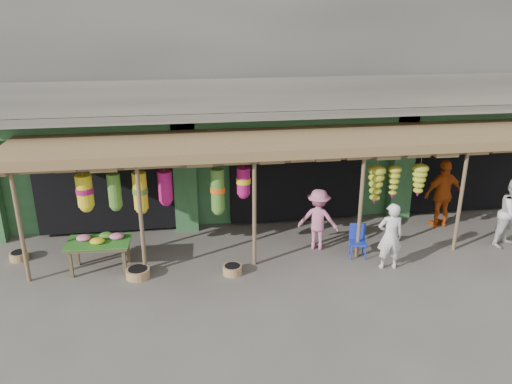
{
  "coord_description": "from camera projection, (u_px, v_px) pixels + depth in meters",
  "views": [
    {
      "loc": [
        -3.05,
        -10.46,
        5.59
      ],
      "look_at": [
        -1.28,
        1.0,
        1.36
      ],
      "focal_mm": 35.0,
      "sensor_mm": 36.0,
      "label": 1
    }
  ],
  "objects": [
    {
      "name": "person_shopper",
      "position": [
        318.0,
        219.0,
        12.21
      ],
      "size": [
        1.14,
        0.92,
        1.55
      ],
      "primitive_type": "imported",
      "rotation": [
        0.0,
        0.0,
        2.74
      ],
      "color": "#CA6B8E",
      "rests_on": "ground"
    },
    {
      "name": "building",
      "position": [
        278.0,
        87.0,
        15.43
      ],
      "size": [
        16.4,
        6.8,
        7.0
      ],
      "color": "gray",
      "rests_on": "ground"
    },
    {
      "name": "flower_table",
      "position": [
        99.0,
        242.0,
        11.21
      ],
      "size": [
        1.45,
        0.9,
        0.84
      ],
      "rotation": [
        0.0,
        0.0,
        -0.06
      ],
      "color": "brown",
      "rests_on": "ground"
    },
    {
      "name": "person_front",
      "position": [
        390.0,
        236.0,
        11.25
      ],
      "size": [
        0.61,
        0.43,
        1.59
      ],
      "primitive_type": "imported",
      "rotation": [
        0.0,
        0.0,
        3.04
      ],
      "color": "silver",
      "rests_on": "ground"
    },
    {
      "name": "ground",
      "position": [
        314.0,
        256.0,
        12.07
      ],
      "size": [
        80.0,
        80.0,
        0.0
      ],
      "primitive_type": "plane",
      "color": "#514C47",
      "rests_on": "ground"
    },
    {
      "name": "basket_left",
      "position": [
        19.0,
        256.0,
        11.87
      ],
      "size": [
        0.51,
        0.51,
        0.19
      ],
      "primitive_type": "cylinder",
      "rotation": [
        0.0,
        0.0,
        -0.14
      ],
      "color": "olive",
      "rests_on": "ground"
    },
    {
      "name": "basket_mid",
      "position": [
        138.0,
        273.0,
        11.07
      ],
      "size": [
        0.64,
        0.64,
        0.2
      ],
      "primitive_type": "cylinder",
      "rotation": [
        0.0,
        0.0,
        0.24
      ],
      "color": "#916141",
      "rests_on": "ground"
    },
    {
      "name": "person_vendor",
      "position": [
        443.0,
        194.0,
        13.42
      ],
      "size": [
        1.16,
        0.61,
        1.89
      ],
      "primitive_type": "imported",
      "rotation": [
        0.0,
        0.0,
        3.28
      ],
      "color": "#C44E12",
      "rests_on": "ground"
    },
    {
      "name": "blue_chair",
      "position": [
        358.0,
        239.0,
        11.94
      ],
      "size": [
        0.45,
        0.46,
        0.8
      ],
      "rotation": [
        0.0,
        0.0,
        -0.2
      ],
      "color": "#1C31B6",
      "rests_on": "ground"
    },
    {
      "name": "awning",
      "position": [
        304.0,
        145.0,
        11.9
      ],
      "size": [
        14.0,
        2.7,
        2.79
      ],
      "color": "brown",
      "rests_on": "ground"
    },
    {
      "name": "basket_right",
      "position": [
        232.0,
        270.0,
        11.22
      ],
      "size": [
        0.45,
        0.45,
        0.2
      ],
      "primitive_type": "cylinder",
      "rotation": [
        0.0,
        0.0,
        -0.04
      ],
      "color": "#AA8A4F",
      "rests_on": "ground"
    }
  ]
}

